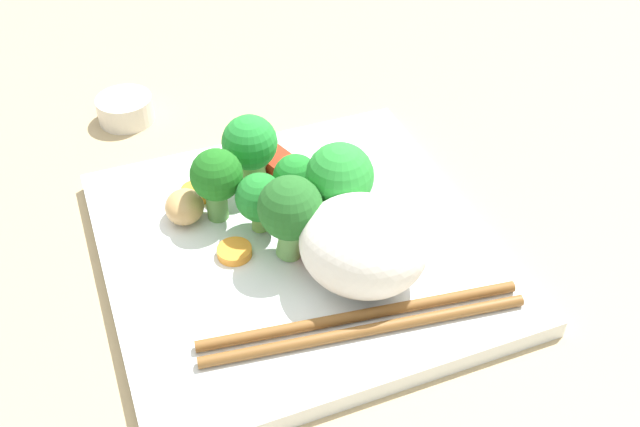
{
  "coord_description": "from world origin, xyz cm",
  "views": [
    {
      "loc": [
        35.47,
        -10.0,
        35.71
      ],
      "look_at": [
        -0.04,
        1.65,
        3.33
      ],
      "focal_mm": 41.38,
      "sensor_mm": 36.0,
      "label": 1
    }
  ],
  "objects": [
    {
      "name": "broccoli_floret_2",
      "position": [
        -7.14,
        -1.31,
        4.76
      ],
      "size": [
        4.05,
        4.05,
        5.86
      ],
      "color": "#78B058",
      "rests_on": "square_plate"
    },
    {
      "name": "carrot_slice_1",
      "position": [
        -6.84,
        -5.6,
        1.7
      ],
      "size": [
        2.88,
        2.88,
        0.73
      ],
      "primitive_type": "cylinder",
      "rotation": [
        0.0,
        0.0,
        5.94
      ],
      "color": "orange",
      "rests_on": "square_plate"
    },
    {
      "name": "broccoli_floret_0",
      "position": [
        -1.95,
        -1.98,
        4.08
      ],
      "size": [
        3.36,
        3.36,
        4.6
      ],
      "color": "#80B550",
      "rests_on": "square_plate"
    },
    {
      "name": "pepper_chunk_1",
      "position": [
        -7.79,
        0.93,
        2.02
      ],
      "size": [
        3.51,
        3.06,
        1.37
      ],
      "primitive_type": "cube",
      "rotation": [
        0.0,
        0.0,
        0.38
      ],
      "color": "red",
      "rests_on": "square_plate"
    },
    {
      "name": "carrot_slice_2",
      "position": [
        -5.85,
        3.29,
        1.64
      ],
      "size": [
        3.81,
        3.81,
        0.61
      ],
      "primitive_type": "cylinder",
      "rotation": [
        0.0,
        0.0,
        5.46
      ],
      "color": "orange",
      "rests_on": "square_plate"
    },
    {
      "name": "chicken_piece_1",
      "position": [
        -9.07,
        -0.72,
        2.59
      ],
      "size": [
        4.84,
        4.37,
        2.53
      ],
      "primitive_type": "ellipsoid",
      "rotation": [
        0.0,
        0.0,
        5.86
      ],
      "color": "tan",
      "rests_on": "square_plate"
    },
    {
      "name": "chicken_piece_0",
      "position": [
        -4.72,
        -6.78,
        2.39
      ],
      "size": [
        3.57,
        3.17,
        2.12
      ],
      "primitive_type": "ellipsoid",
      "rotation": [
        0.0,
        0.0,
        6.13
      ],
      "color": "tan",
      "rests_on": "square_plate"
    },
    {
      "name": "sauce_cup",
      "position": [
        -20.73,
        -9.16,
        1.09
      ],
      "size": [
        4.74,
        4.74,
        2.18
      ],
      "primitive_type": "cylinder",
      "color": "silver",
      "rests_on": "ground_plane"
    },
    {
      "name": "pepper_chunk_0",
      "position": [
        0.97,
        1.5,
        2.11
      ],
      "size": [
        3.42,
        3.22,
        1.56
      ],
      "primitive_type": "cube",
      "rotation": [
        0.0,
        0.0,
        4.69
      ],
      "color": "red",
      "rests_on": "square_plate"
    },
    {
      "name": "square_plate",
      "position": [
        0.0,
        0.0,
        0.67
      ],
      "size": [
        27.06,
        27.06,
        1.33
      ],
      "primitive_type": "cube",
      "rotation": [
        0.0,
        0.0,
        0.05
      ],
      "color": "white",
      "rests_on": "ground_plane"
    },
    {
      "name": "broccoli_floret_3",
      "position": [
        1.15,
        -0.72,
        5.16
      ],
      "size": [
        4.23,
        4.23,
        6.37
      ],
      "color": "#73B05D",
      "rests_on": "square_plate"
    },
    {
      "name": "ground_plane",
      "position": [
        0.0,
        0.0,
        -1.0
      ],
      "size": [
        110.0,
        110.0,
        2.0
      ],
      "primitive_type": "cube",
      "color": "tan"
    },
    {
      "name": "chopstick_pair",
      "position": [
        8.53,
        1.59,
        1.68
      ],
      "size": [
        3.4,
        20.22,
        0.71
      ],
      "rotation": [
        0.0,
        0.0,
        1.5
      ],
      "color": "brown",
      "rests_on": "square_plate"
    },
    {
      "name": "broccoli_floret_4",
      "position": [
        -0.58,
        3.19,
        5.49
      ],
      "size": [
        4.58,
        4.58,
        6.81
      ],
      "color": "#71A94E",
      "rests_on": "square_plate"
    },
    {
      "name": "broccoli_floret_1",
      "position": [
        -3.41,
        1.0,
        3.91
      ],
      "size": [
        3.19,
        3.19,
        4.54
      ],
      "color": "#82B15A",
      "rests_on": "square_plate"
    },
    {
      "name": "rice_mound",
      "position": [
        4.67,
        2.95,
        4.25
      ],
      "size": [
        11.1,
        11.12,
        5.83
      ],
      "primitive_type": "ellipsoid",
      "rotation": [
        0.0,
        0.0,
        0.8
      ],
      "color": "white",
      "rests_on": "square_plate"
    },
    {
      "name": "broccoli_floret_5",
      "position": [
        -4.18,
        -4.4,
        4.77
      ],
      "size": [
        3.65,
        3.65,
        5.53
      ],
      "color": "#5A9247",
      "rests_on": "square_plate"
    },
    {
      "name": "carrot_slice_0",
      "position": [
        0.11,
        -4.37,
        1.63
      ],
      "size": [
        3.32,
        3.32,
        0.6
      ],
      "primitive_type": "cylinder",
      "rotation": [
        0.0,
        0.0,
        0.83
      ],
      "color": "orange",
      "rests_on": "square_plate"
    }
  ]
}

